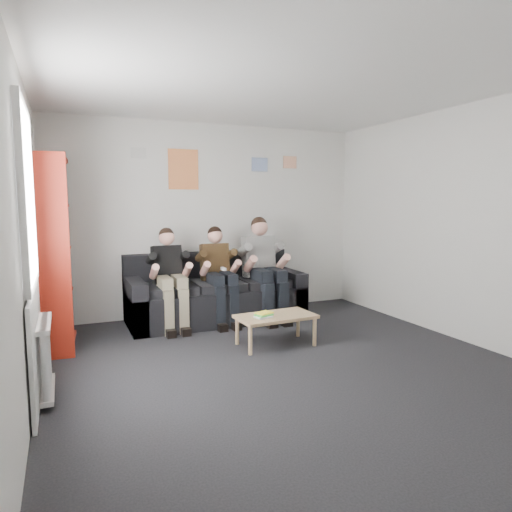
{
  "coord_description": "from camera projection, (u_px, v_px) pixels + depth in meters",
  "views": [
    {
      "loc": [
        -1.98,
        -3.79,
        1.61
      ],
      "look_at": [
        0.19,
        1.3,
        0.95
      ],
      "focal_mm": 32.0,
      "sensor_mm": 36.0,
      "label": 1
    }
  ],
  "objects": [
    {
      "name": "person_left",
      "position": [
        170.0,
        278.0,
        5.75
      ],
      "size": [
        0.36,
        0.78,
        1.28
      ],
      "rotation": [
        0.0,
        0.0,
        0.03
      ],
      "color": "black",
      "rests_on": "sofa"
    },
    {
      "name": "coffee_table",
      "position": [
        276.0,
        319.0,
        5.11
      ],
      "size": [
        0.87,
        0.48,
        0.35
      ],
      "rotation": [
        0.0,
        0.0,
        0.06
      ],
      "color": "tan",
      "rests_on": "ground"
    },
    {
      "name": "room_shell",
      "position": [
        292.0,
        230.0,
        4.26
      ],
      "size": [
        5.0,
        5.0,
        5.0
      ],
      "color": "black",
      "rests_on": "ground"
    },
    {
      "name": "sofa",
      "position": [
        215.0,
        296.0,
        6.22
      ],
      "size": [
        2.33,
        0.95,
        0.9
      ],
      "color": "black",
      "rests_on": "ground"
    },
    {
      "name": "poster_blue",
      "position": [
        260.0,
        165.0,
        6.73
      ],
      "size": [
        0.25,
        0.01,
        0.2
      ],
      "primitive_type": "cube",
      "color": "#3963C2",
      "rests_on": "room_shell"
    },
    {
      "name": "window",
      "position": [
        31.0,
        275.0,
        3.62
      ],
      "size": [
        0.05,
        1.3,
        2.36
      ],
      "color": "white",
      "rests_on": "room_shell"
    },
    {
      "name": "poster_pink",
      "position": [
        290.0,
        162.0,
        6.92
      ],
      "size": [
        0.22,
        0.01,
        0.18
      ],
      "primitive_type": "cube",
      "color": "#C73E9D",
      "rests_on": "room_shell"
    },
    {
      "name": "person_middle",
      "position": [
        219.0,
        275.0,
        6.0
      ],
      "size": [
        0.36,
        0.78,
        1.28
      ],
      "rotation": [
        0.0,
        0.0,
        -0.05
      ],
      "color": "#443016",
      "rests_on": "sofa"
    },
    {
      "name": "poster_large",
      "position": [
        183.0,
        169.0,
        6.29
      ],
      "size": [
        0.42,
        0.01,
        0.55
      ],
      "primitive_type": "cube",
      "color": "#DDBD4E",
      "rests_on": "room_shell"
    },
    {
      "name": "poster_sign",
      "position": [
        139.0,
        153.0,
        6.04
      ],
      "size": [
        0.2,
        0.01,
        0.14
      ],
      "primitive_type": "cube",
      "color": "silver",
      "rests_on": "room_shell"
    },
    {
      "name": "game_cases",
      "position": [
        264.0,
        315.0,
        5.03
      ],
      "size": [
        0.22,
        0.19,
        0.04
      ],
      "rotation": [
        0.0,
        0.0,
        0.23
      ],
      "color": "silver",
      "rests_on": "coffee_table"
    },
    {
      "name": "radiator",
      "position": [
        46.0,
        357.0,
        3.73
      ],
      "size": [
        0.1,
        0.64,
        0.6
      ],
      "color": "silver",
      "rests_on": "ground"
    },
    {
      "name": "bookshelf",
      "position": [
        55.0,
        253.0,
        4.98
      ],
      "size": [
        0.31,
        0.94,
        2.1
      ],
      "rotation": [
        0.0,
        0.0,
        -0.08
      ],
      "color": "maroon",
      "rests_on": "ground"
    },
    {
      "name": "person_right",
      "position": [
        265.0,
        268.0,
        6.24
      ],
      "size": [
        0.42,
        0.91,
        1.4
      ],
      "rotation": [
        0.0,
        0.0,
        -0.05
      ],
      "color": "white",
      "rests_on": "sofa"
    }
  ]
}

